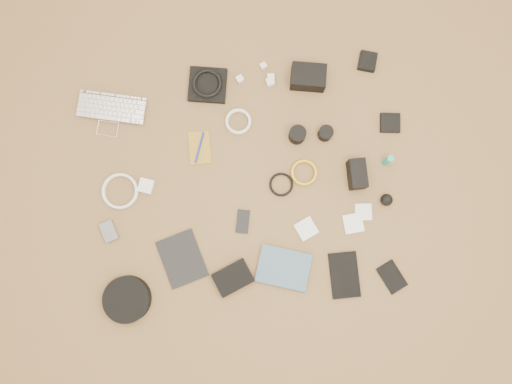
{
  "coord_description": "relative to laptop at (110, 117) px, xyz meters",
  "views": [
    {
      "loc": [
        0.0,
        -0.26,
        2.13
      ],
      "look_at": [
        0.03,
        -0.04,
        0.02
      ],
      "focal_mm": 35.0,
      "sensor_mm": 36.0,
      "label": 1
    }
  ],
  "objects": [
    {
      "name": "notebook_black_a",
      "position": [
        0.91,
        -0.8,
        -0.0
      ],
      "size": [
        0.12,
        0.2,
        0.01
      ],
      "primitive_type": "cube",
      "rotation": [
        0.0,
        0.0,
        -0.03
      ],
      "color": "black",
      "rests_on": "ground"
    },
    {
      "name": "cable_white_b",
      "position": [
        0.01,
        -0.33,
        -0.01
      ],
      "size": [
        0.2,
        0.2,
        0.01
      ],
      "primitive_type": "torus",
      "rotation": [
        0.0,
        0.0,
        -0.37
      ],
      "color": "silver",
      "rests_on": "ground"
    },
    {
      "name": "drive_case",
      "position": [
        0.45,
        -0.75,
        0.01
      ],
      "size": [
        0.18,
        0.15,
        0.04
      ],
      "primitive_type": "cube",
      "rotation": [
        0.0,
        0.0,
        0.36
      ],
      "color": "black",
      "rests_on": "ground"
    },
    {
      "name": "charger_c",
      "position": [
        0.69,
        0.14,
        0.0
      ],
      "size": [
        0.04,
        0.04,
        0.02
      ],
      "primitive_type": "cube",
      "rotation": [
        0.0,
        0.0,
        0.43
      ],
      "color": "silver",
      "rests_on": "ground"
    },
    {
      "name": "cable_yellow",
      "position": [
        0.8,
        -0.35,
        -0.01
      ],
      "size": [
        0.14,
        0.14,
        0.01
      ],
      "primitive_type": "torus",
      "rotation": [
        0.0,
        0.0,
        0.21
      ],
      "color": "gold",
      "rests_on": "ground"
    },
    {
      "name": "phone",
      "position": [
        0.52,
        -0.52,
        -0.01
      ],
      "size": [
        0.07,
        0.11,
        0.01
      ],
      "primitive_type": "cube",
      "rotation": [
        0.0,
        0.0,
        -0.23
      ],
      "color": "black",
      "rests_on": "ground"
    },
    {
      "name": "room_shell",
      "position": [
        0.56,
        -0.37,
        1.24
      ],
      "size": [
        4.04,
        4.04,
        2.58
      ],
      "color": "brown",
      "rests_on": "ground"
    },
    {
      "name": "charger_b",
      "position": [
        0.72,
        0.09,
        0.0
      ],
      "size": [
        0.03,
        0.03,
        0.03
      ],
      "primitive_type": "cube",
      "rotation": [
        0.0,
        0.0,
        -0.09
      ],
      "color": "silver",
      "rests_on": "ground"
    },
    {
      "name": "tablet",
      "position": [
        0.24,
        -0.65,
        -0.01
      ],
      "size": [
        0.21,
        0.25,
        0.01
      ],
      "primitive_type": "cube",
      "rotation": [
        0.0,
        0.0,
        0.25
      ],
      "color": "black",
      "rests_on": "ground"
    },
    {
      "name": "filter_case_right",
      "position": [
        1.03,
        -0.55,
        -0.01
      ],
      "size": [
        0.08,
        0.08,
        0.01
      ],
      "primitive_type": "cube",
      "rotation": [
        0.0,
        0.0,
        -0.11
      ],
      "color": "silver",
      "rests_on": "ground"
    },
    {
      "name": "filter_case_mid",
      "position": [
        0.98,
        -0.59,
        -0.01
      ],
      "size": [
        0.09,
        0.09,
        0.01
      ],
      "primitive_type": "cube",
      "rotation": [
        0.0,
        0.0,
        0.05
      ],
      "color": "silver",
      "rests_on": "ground"
    },
    {
      "name": "cable_white_a",
      "position": [
        0.55,
        -0.09,
        -0.0
      ],
      "size": [
        0.13,
        0.13,
        0.01
      ],
      "primitive_type": "torus",
      "rotation": [
        0.0,
        0.0,
        -0.2
      ],
      "color": "silver",
      "rests_on": "ground"
    },
    {
      "name": "filter_case_left",
      "position": [
        0.78,
        -0.59,
        -0.01
      ],
      "size": [
        0.11,
        0.11,
        0.01
      ],
      "primitive_type": "cube",
      "rotation": [
        0.0,
        0.0,
        0.4
      ],
      "color": "silver",
      "rests_on": "ground"
    },
    {
      "name": "headphone_pouch",
      "position": [
        0.44,
        0.09,
        0.0
      ],
      "size": [
        0.19,
        0.18,
        0.03
      ],
      "primitive_type": "cube",
      "rotation": [
        0.0,
        0.0,
        -0.2
      ],
      "color": "black",
      "rests_on": "ground"
    },
    {
      "name": "paperback",
      "position": [
        0.64,
        -0.82,
        -0.0
      ],
      "size": [
        0.26,
        0.23,
        0.02
      ],
      "primitive_type": "imported",
      "rotation": [
        0.0,
        0.0,
        1.23
      ],
      "color": "#405A6D",
      "rests_on": "ground"
    },
    {
      "name": "dslr_camera",
      "position": [
        0.88,
        0.06,
        0.03
      ],
      "size": [
        0.17,
        0.13,
        0.09
      ],
      "primitive_type": "cube",
      "rotation": [
        0.0,
        0.0,
        -0.21
      ],
      "color": "black",
      "rests_on": "ground"
    },
    {
      "name": "flash",
      "position": [
        1.02,
        -0.39,
        0.04
      ],
      "size": [
        0.07,
        0.13,
        0.09
      ],
      "primitive_type": "cube",
      "rotation": [
        0.0,
        0.0,
        -0.03
      ],
      "color": "black",
      "rests_on": "ground"
    },
    {
      "name": "headphone_case",
      "position": [
        -0.0,
        -0.78,
        0.02
      ],
      "size": [
        0.25,
        0.25,
        0.05
      ],
      "primitive_type": "cylinder",
      "rotation": [
        0.0,
        0.0,
        0.34
      ],
      "color": "black",
      "rests_on": "ground"
    },
    {
      "name": "pen_blue",
      "position": [
        0.37,
        -0.18,
        0.0
      ],
      "size": [
        0.06,
        0.13,
        0.01
      ],
      "primitive_type": "cylinder",
      "rotation": [
        1.57,
        0.0,
        -0.38
      ],
      "color": "#121995",
      "rests_on": "notebook_olive"
    },
    {
      "name": "notebook_olive",
      "position": [
        0.37,
        -0.18,
        -0.01
      ],
      "size": [
        0.1,
        0.15,
        0.01
      ],
      "primitive_type": "cube",
      "rotation": [
        0.0,
        0.0,
        -0.03
      ],
      "color": "olive",
      "rests_on": "ground"
    },
    {
      "name": "lens_b",
      "position": [
        0.92,
        -0.19,
        0.02
      ],
      "size": [
        0.07,
        0.07,
        0.06
      ],
      "primitive_type": "cylinder",
      "rotation": [
        0.0,
        0.0,
        -0.07
      ],
      "color": "black",
      "rests_on": "ground"
    },
    {
      "name": "power_brick",
      "position": [
        0.12,
        -0.32,
        0.0
      ],
      "size": [
        0.08,
        0.08,
        0.03
      ],
      "primitive_type": "cube",
      "rotation": [
        0.0,
        0.0,
        -0.38
      ],
      "color": "silver",
      "rests_on": "ground"
    },
    {
      "name": "charger_a",
      "position": [
        0.58,
        0.1,
        0.0
      ],
      "size": [
        0.04,
        0.04,
        0.03
      ],
      "primitive_type": "cube",
      "rotation": [
        0.0,
        0.0,
        0.39
      ],
      "color": "silver",
      "rests_on": "ground"
    },
    {
      "name": "card_reader",
      "position": [
        1.21,
        -0.18,
        -0.0
      ],
      "size": [
        0.1,
        0.1,
        0.02
      ],
      "primitive_type": "cube",
      "rotation": [
        0.0,
        0.0,
        -0.15
      ],
      "color": "black",
      "rests_on": "ground"
    },
    {
      "name": "lens_pouch",
      "position": [
        1.15,
        0.11,
        0.0
      ],
      "size": [
        0.1,
        0.1,
        0.03
      ],
      "primitive_type": "cube",
      "rotation": [
        0.0,
        0.0,
        -0.32
      ],
      "color": "black",
      "rests_on": "ground"
    },
    {
      "name": "headphones",
      "position": [
        0.44,
        0.09,
        0.03
      ],
      "size": [
        0.17,
        0.17,
        0.02
      ],
      "primitive_type": "torus",
      "rotation": [
        0.0,
        0.0,
        0.32
      ],
      "color": "black",
      "rests_on": "headphone_pouch"
    },
    {
      "name": "lens_a",
      "position": [
        0.8,
        -0.19,
        0.03
      ],
      "size": [
        0.09,
        0.09,
        0.08
      ],
      "primitive_type": "cylinder",
      "rotation": [
        0.0,
        0.0,
        0.28
      ],
      "color": "black",
      "rests_on": "ground"
    },
    {
      "name": "laptop",
      "position": [
        0.0,
        0.0,
        0.0
      ],
      "size": [
        0.34,
        0.28,
        0.02
      ],
      "primitive_type": "imported",
      "rotation": [
        0.0,
        0.0,
        -0.26
      ],
      "color": "silver",
      "rests_on": "ground"
    },
    {
      "name": "lens_cleaner",
      "position": [
        1.16,
        -0.35,
        0.04
      ],
      "size": [
        0.03,
        0.03,
        0.1
      ],
      "primitive_type": "cylinder",
      "rotation": [
        0.0,
        0.0,
        -0.06
      ],
      "color": "teal",
      "rests_on": "ground"
    },
    {
      "name": "air_blower",
      "position": [
        1.13,
        -0.51,
        0.01
      ],
      "size": [
        0.06,
        0.06,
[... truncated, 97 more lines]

